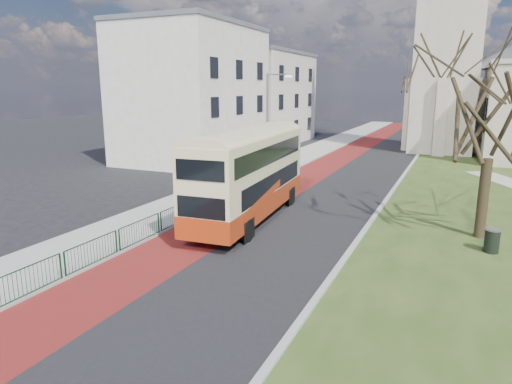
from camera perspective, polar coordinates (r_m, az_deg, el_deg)
The scene contains 14 objects.
ground at distance 20.63m, azimuth -6.64°, elevation -7.05°, with size 160.00×160.00×0.00m, color black.
road_carriageway at distance 38.22m, azimuth 10.87°, elevation 2.13°, with size 9.00×120.00×0.01m, color black.
bus_lane at distance 38.92m, azimuth 7.01°, elevation 2.46°, with size 3.40×120.00×0.01m, color #591414.
pavement_west at distance 40.17m, azimuth 1.82°, elevation 2.96°, with size 4.00×120.00×0.12m, color gray.
kerb_west at distance 39.46m, azimuth 4.51°, elevation 2.75°, with size 0.25×120.00×0.13m, color #999993.
kerb_east at distance 39.41m, azimuth 18.08°, elevation 2.13°, with size 0.25×80.00×0.13m, color #999993.
pedestrian_railing at distance 25.20m, azimuth -7.80°, elevation -2.05°, with size 0.07×24.00×1.12m.
gothic_church at distance 54.98m, azimuth 28.14°, elevation 17.88°, with size 16.38×18.00×40.00m.
street_block_near at distance 45.47m, azimuth -7.90°, elevation 12.19°, with size 10.30×14.30×13.00m.
street_block_far at distance 59.67m, azimuth 0.44°, elevation 11.74°, with size 10.30×16.30×11.50m.
streetlamp at distance 37.54m, azimuth 1.63°, elevation 9.23°, with size 2.13×0.18×8.00m.
bus at distance 24.25m, azimuth -0.85°, elevation 2.69°, with size 3.43×11.51×4.75m.
winter_tree_near at distance 23.33m, azimuth 27.73°, elevation 10.92°, with size 7.06×7.06×9.74m.
litter_bin at distance 22.25m, azimuth 27.41°, elevation -5.40°, with size 0.71×0.71×1.06m.
Camera 1 is at (10.06, -16.59, 7.02)m, focal length 32.00 mm.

